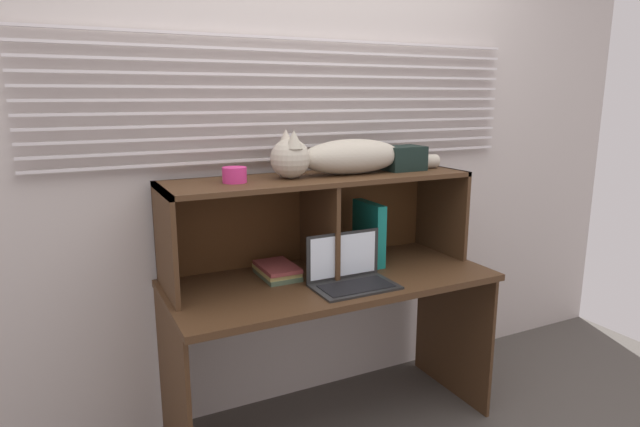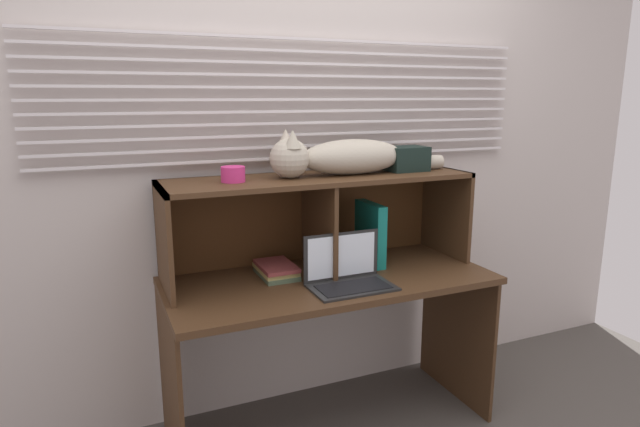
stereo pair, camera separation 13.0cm
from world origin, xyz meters
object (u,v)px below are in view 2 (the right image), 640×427
at_px(cat, 340,157).
at_px(laptop, 348,275).
at_px(book_stack, 276,270).
at_px(binder_upright, 370,233).
at_px(storage_box, 406,159).
at_px(small_basket, 233,174).

height_order(cat, laptop, cat).
bearing_deg(book_stack, laptop, -44.89).
height_order(binder_upright, book_stack, binder_upright).
bearing_deg(laptop, cat, 72.85).
relative_size(binder_upright, storage_box, 1.58).
height_order(book_stack, small_basket, small_basket).
xyz_separation_m(binder_upright, book_stack, (-0.48, 0.00, -0.12)).
distance_m(binder_upright, small_basket, 0.74).
relative_size(book_stack, storage_box, 1.27).
bearing_deg(book_stack, binder_upright, -0.31).
bearing_deg(book_stack, small_basket, -179.19).
xyz_separation_m(book_stack, storage_box, (0.67, -0.00, 0.48)).
height_order(cat, storage_box, cat).
height_order(small_basket, storage_box, storage_box).
distance_m(laptop, storage_box, 0.67).
xyz_separation_m(cat, storage_box, (0.35, 0.00, -0.03)).
xyz_separation_m(cat, binder_upright, (0.16, 0.00, -0.38)).
distance_m(laptop, book_stack, 0.34).
height_order(binder_upright, storage_box, storage_box).
distance_m(binder_upright, book_stack, 0.50).
height_order(laptop, small_basket, small_basket).
distance_m(binder_upright, storage_box, 0.40).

